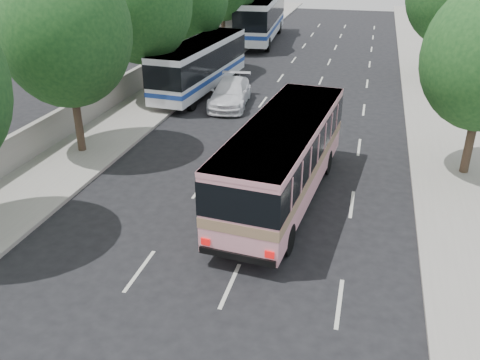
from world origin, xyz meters
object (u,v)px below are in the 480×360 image
(tour_coach_rear, at_px, (261,15))
(pink_bus, at_px, (284,153))
(pink_taxi, at_px, (261,143))
(tour_coach_front, at_px, (201,62))
(white_pickup, at_px, (230,93))

(tour_coach_rear, bearing_deg, pink_bus, -80.37)
(pink_taxi, bearing_deg, tour_coach_front, 116.59)
(pink_bus, relative_size, white_pickup, 1.98)
(pink_taxi, xyz_separation_m, tour_coach_rear, (-6.17, 28.08, 1.63))
(white_pickup, bearing_deg, tour_coach_rear, 91.05)
(pink_bus, bearing_deg, pink_taxi, 120.05)
(tour_coach_rear, bearing_deg, pink_taxi, -81.86)
(pink_taxi, bearing_deg, pink_bus, -70.39)
(pink_bus, height_order, white_pickup, pink_bus)
(tour_coach_front, bearing_deg, white_pickup, -37.03)
(tour_coach_front, xyz_separation_m, tour_coach_rear, (0.00, 18.10, 0.51))
(pink_bus, xyz_separation_m, white_pickup, (-5.21, 11.26, -1.26))
(pink_taxi, xyz_separation_m, tour_coach_front, (-6.17, 9.98, 1.12))
(white_pickup, xyz_separation_m, tour_coach_rear, (-2.62, 20.42, 1.70))
(white_pickup, relative_size, tour_coach_rear, 0.38)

